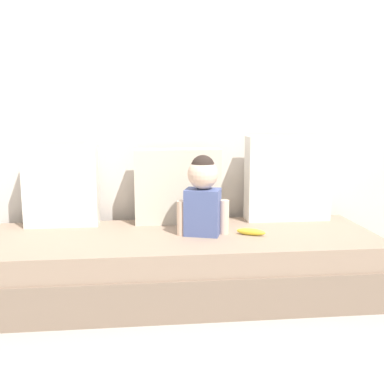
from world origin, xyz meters
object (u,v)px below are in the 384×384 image
(throw_pillow_center, at_px, (177,186))
(banana, at_px, (251,232))
(throw_pillow_right, at_px, (288,178))
(throw_pillow_left, at_px, (61,186))
(couch, at_px, (182,265))
(toddler, at_px, (203,194))

(throw_pillow_center, xyz_separation_m, banana, (0.40, -0.36, -0.22))
(throw_pillow_right, relative_size, banana, 3.23)
(throw_pillow_left, relative_size, throw_pillow_center, 0.92)
(couch, relative_size, banana, 13.71)
(throw_pillow_left, xyz_separation_m, banana, (1.12, -0.36, -0.23))
(toddler, bearing_deg, throw_pillow_left, 159.72)
(couch, xyz_separation_m, banana, (0.40, -0.06, 0.20))
(couch, height_order, throw_pillow_right, throw_pillow_right)
(throw_pillow_center, bearing_deg, toddler, -68.68)
(throw_pillow_center, bearing_deg, throw_pillow_left, 180.00)
(throw_pillow_left, relative_size, throw_pillow_right, 0.91)
(throw_pillow_left, height_order, throw_pillow_right, throw_pillow_right)
(couch, distance_m, throw_pillow_center, 0.52)
(throw_pillow_left, bearing_deg, toddler, -20.28)
(throw_pillow_left, distance_m, throw_pillow_right, 1.44)
(banana, bearing_deg, throw_pillow_left, 162.18)
(throw_pillow_center, relative_size, throw_pillow_right, 0.99)
(throw_pillow_right, height_order, toddler, throw_pillow_right)
(throw_pillow_center, relative_size, banana, 3.19)
(throw_pillow_right, bearing_deg, toddler, -152.55)
(couch, bearing_deg, banana, -8.21)
(throw_pillow_left, distance_m, toddler, 0.90)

